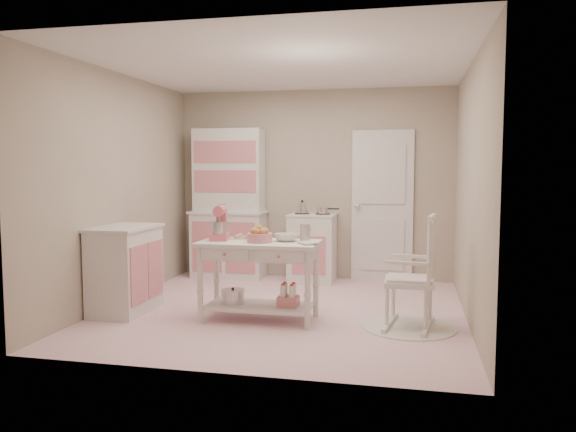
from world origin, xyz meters
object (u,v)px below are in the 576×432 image
Objects in this scene: rocking_chair at (409,271)px; stove at (312,248)px; stand_mixer at (220,224)px; bread_basket at (260,238)px; base_cabinet at (125,269)px; work_table at (259,281)px; hutch at (228,203)px.

stove is at bearing 131.58° from rocking_chair.
stand_mixer is at bearing -107.19° from stove.
bread_basket is at bearing -167.83° from rocking_chair.
base_cabinet is (-1.67, -2.02, 0.00)m from stove.
stand_mixer is at bearing 177.27° from work_table.
stove is at bearing -2.39° from hutch.
work_table is (1.47, 0.01, -0.06)m from base_cabinet.
stand_mixer reaches higher than rocking_chair.
stove is 1.00× the size of base_cabinet.
base_cabinet is at bearing 173.09° from stand_mixer.
stand_mixer reaches higher than stove.
stove is 0.77× the size of work_table.
bread_basket is (1.49, -0.04, 0.39)m from base_cabinet.
hutch is 2.20m from base_cabinet.
stove reaches higher than bread_basket.
base_cabinet is 2.96m from rocking_chair.
stove is 2.10m from bread_basket.
stand_mixer is (0.59, -2.04, -0.07)m from hutch.
base_cabinet is 2.71× the size of stand_mixer.
stand_mixer is (-0.61, -1.99, 0.51)m from stove.
stand_mixer is (-0.42, 0.02, 0.57)m from work_table.
rocking_chair is 1.49m from bread_basket.
hutch reaches higher than work_table.
rocking_chair is 1.49m from work_table.
stove and base_cabinet have the same top height.
base_cabinet is at bearing -170.54° from rocking_chair.
bread_basket is (0.44, -0.07, -0.12)m from stand_mixer.
hutch is 6.12× the size of stand_mixer.
rocking_chair is at bearing 1.19° from base_cabinet.
work_table is at bearing -11.36° from stand_mixer.
rocking_chair reaches higher than bread_basket.
hutch is 2.26× the size of base_cabinet.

